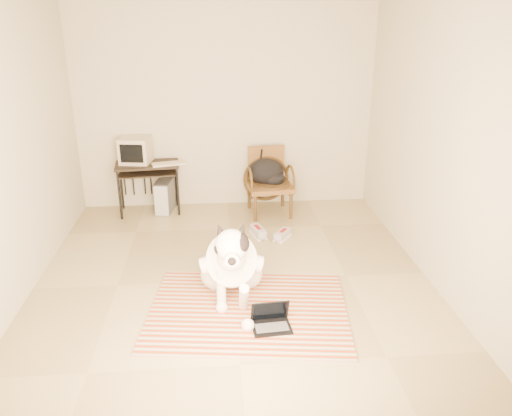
{
  "coord_description": "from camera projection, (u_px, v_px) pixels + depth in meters",
  "views": [
    {
      "loc": [
        -0.14,
        -4.49,
        2.57
      ],
      "look_at": [
        0.21,
        -0.22,
        0.88
      ],
      "focal_mm": 35.0,
      "sensor_mm": 36.0,
      "label": 1
    }
  ],
  "objects": [
    {
      "name": "laptop",
      "position": [
        271.0,
        321.0,
        4.31
      ],
      "size": [
        0.35,
        0.27,
        0.23
      ],
      "color": "black",
      "rests_on": "rug"
    },
    {
      "name": "wall_right",
      "position": [
        440.0,
        148.0,
        4.77
      ],
      "size": [
        0.0,
        4.5,
        4.5
      ],
      "primitive_type": "plane",
      "rotation": [
        1.57,
        0.0,
        -1.57
      ],
      "color": "#BBB499",
      "rests_on": "floor"
    },
    {
      "name": "backpack",
      "position": [
        267.0,
        173.0,
        6.66
      ],
      "size": [
        0.48,
        0.4,
        0.35
      ],
      "color": "black",
      "rests_on": "rattan_chair"
    },
    {
      "name": "computer_desk",
      "position": [
        148.0,
        171.0,
        6.65
      ],
      "size": [
        0.87,
        0.54,
        0.69
      ],
      "color": "black",
      "rests_on": "floor"
    },
    {
      "name": "dog",
      "position": [
        232.0,
        264.0,
        4.67
      ],
      "size": [
        0.61,
        1.27,
        0.92
      ],
      "color": "white",
      "rests_on": "rug"
    },
    {
      "name": "pc_tower",
      "position": [
        165.0,
        196.0,
        6.85
      ],
      "size": [
        0.26,
        0.49,
        0.43
      ],
      "color": "#4B4B4D",
      "rests_on": "floor"
    },
    {
      "name": "desk_keyboard",
      "position": [
        168.0,
        164.0,
        6.56
      ],
      "size": [
        0.45,
        0.26,
        0.03
      ],
      "primitive_type": "cube",
      "rotation": [
        0.0,
        0.0,
        0.25
      ],
      "color": "#B7AA8F",
      "rests_on": "computer_desk"
    },
    {
      "name": "rattan_chair",
      "position": [
        269.0,
        181.0,
        6.71
      ],
      "size": [
        0.63,
        0.61,
        0.88
      ],
      "color": "brown",
      "rests_on": "floor"
    },
    {
      "name": "rug",
      "position": [
        248.0,
        310.0,
        4.58
      ],
      "size": [
        1.95,
        1.59,
        0.02
      ],
      "color": "#BB310D",
      "rests_on": "floor"
    },
    {
      "name": "crt_monitor",
      "position": [
        136.0,
        150.0,
        6.61
      ],
      "size": [
        0.43,
        0.42,
        0.34
      ],
      "color": "#B7AA8F",
      "rests_on": "computer_desk"
    },
    {
      "name": "floor",
      "position": [
        234.0,
        281.0,
        5.11
      ],
      "size": [
        4.5,
        4.5,
        0.0
      ],
      "primitive_type": "plane",
      "color": "tan",
      "rests_on": "ground"
    },
    {
      "name": "wall_back",
      "position": [
        225.0,
        109.0,
        6.7
      ],
      "size": [
        4.5,
        0.0,
        4.5
      ],
      "primitive_type": "plane",
      "rotation": [
        1.57,
        0.0,
        0.0
      ],
      "color": "#BBB499",
      "rests_on": "floor"
    },
    {
      "name": "wall_front",
      "position": [
        247.0,
        269.0,
        2.53
      ],
      "size": [
        4.5,
        0.0,
        4.5
      ],
      "primitive_type": "plane",
      "rotation": [
        -1.57,
        0.0,
        0.0
      ],
      "color": "#BBB499",
      "rests_on": "floor"
    },
    {
      "name": "sneaker_left",
      "position": [
        258.0,
        232.0,
        6.12
      ],
      "size": [
        0.21,
        0.33,
        0.11
      ],
      "color": "white",
      "rests_on": "floor"
    },
    {
      "name": "sneaker_right",
      "position": [
        282.0,
        235.0,
        6.05
      ],
      "size": [
        0.25,
        0.3,
        0.1
      ],
      "color": "white",
      "rests_on": "floor"
    },
    {
      "name": "wall_left",
      "position": [
        8.0,
        158.0,
        4.46
      ],
      "size": [
        0.0,
        4.5,
        4.5
      ],
      "primitive_type": "plane",
      "rotation": [
        1.57,
        0.0,
        1.57
      ],
      "color": "#BBB499",
      "rests_on": "floor"
    }
  ]
}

